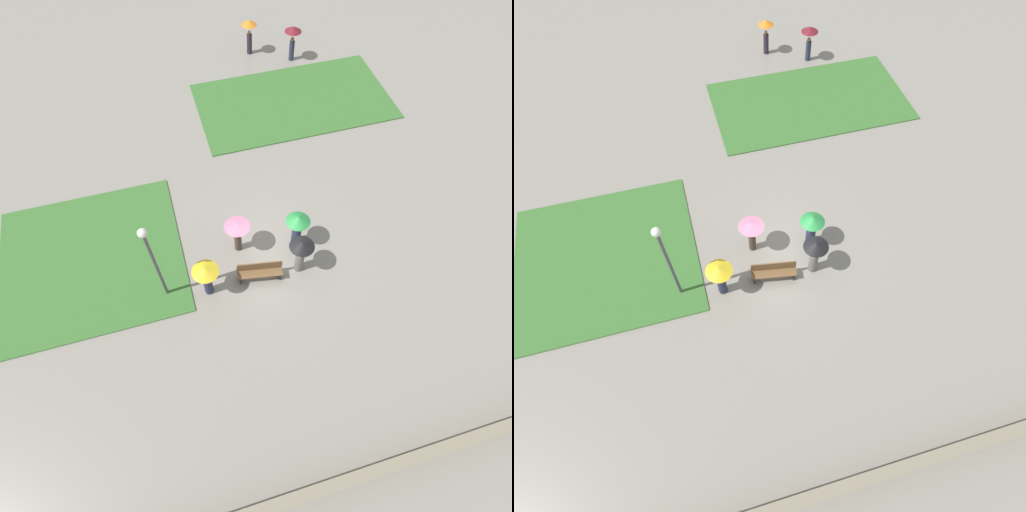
# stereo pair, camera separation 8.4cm
# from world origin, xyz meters

# --- Properties ---
(ground_plane) EXTENTS (90.00, 90.00, 0.00)m
(ground_plane) POSITION_xyz_m (0.00, 0.00, 0.00)
(ground_plane) COLOR gray
(lawn_patch_near) EXTENTS (7.42, 6.99, 0.06)m
(lawn_patch_near) POSITION_xyz_m (-7.36, 1.85, 0.03)
(lawn_patch_near) COLOR #386B2D
(lawn_patch_near) RESTS_ON ground_plane
(lawn_patch_far) EXTENTS (10.48, 5.84, 0.06)m
(lawn_patch_far) POSITION_xyz_m (4.05, 9.18, 0.03)
(lawn_patch_far) COLOR #386B2D
(lawn_patch_far) RESTS_ON ground_plane
(parapet_wall) EXTENTS (45.00, 0.35, 0.88)m
(parapet_wall) POSITION_xyz_m (0.00, -8.58, 0.44)
(parapet_wall) COLOR gray
(parapet_wall) RESTS_ON ground_plane
(park_bench) EXTENTS (1.84, 0.71, 0.90)m
(park_bench) POSITION_xyz_m (-0.84, -0.87, 0.47)
(park_bench) COLOR brown
(park_bench) RESTS_ON ground_plane
(lamp_post) EXTENTS (0.32, 0.32, 4.32)m
(lamp_post) POSITION_xyz_m (-4.58, -0.56, 2.79)
(lamp_post) COLOR #474C51
(lamp_post) RESTS_ON ground_plane
(crowd_person_black) EXTENTS (0.98, 0.98, 1.90)m
(crowd_person_black) POSITION_xyz_m (0.79, -0.92, 1.30)
(crowd_person_black) COLOR slate
(crowd_person_black) RESTS_ON ground_plane
(crowd_person_yellow) EXTENTS (1.03, 1.03, 1.82)m
(crowd_person_yellow) POSITION_xyz_m (-2.95, -0.93, 1.32)
(crowd_person_yellow) COLOR #282D47
(crowd_person_yellow) RESTS_ON ground_plane
(crowd_person_pink) EXTENTS (1.04, 1.04, 1.74)m
(crowd_person_pink) POSITION_xyz_m (-1.32, 0.72, 1.28)
(crowd_person_pink) COLOR #47382D
(crowd_person_pink) RESTS_ON ground_plane
(crowd_person_green) EXTENTS (0.99, 0.99, 1.79)m
(crowd_person_green) POSITION_xyz_m (1.09, 0.32, 1.23)
(crowd_person_green) COLOR #282D47
(crowd_person_green) RESTS_ON ground_plane
(lone_walker_far_path) EXTENTS (0.90, 0.90, 1.96)m
(lone_walker_far_path) POSITION_xyz_m (2.94, 14.25, 1.40)
(lone_walker_far_path) COLOR #2D2333
(lone_walker_far_path) RESTS_ON ground_plane
(lone_walker_mid_plaza) EXTENTS (0.97, 0.97, 1.97)m
(lone_walker_mid_plaza) POSITION_xyz_m (5.16, 12.92, 1.46)
(lone_walker_mid_plaza) COLOR #282D47
(lone_walker_mid_plaza) RESTS_ON ground_plane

